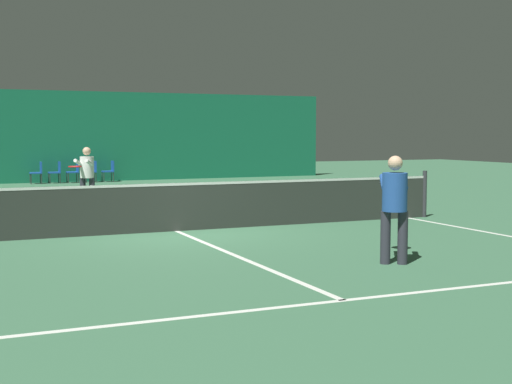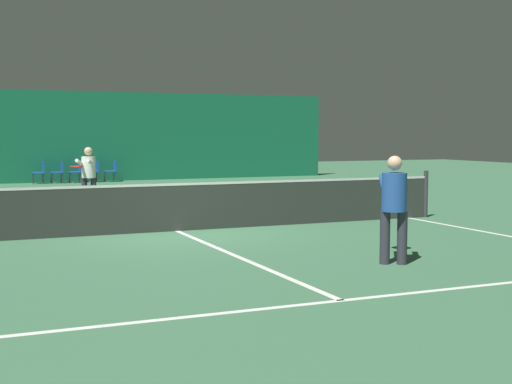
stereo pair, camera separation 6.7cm
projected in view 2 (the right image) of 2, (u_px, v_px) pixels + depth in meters
ground_plane at (177, 231)px, 14.04m from camera, size 60.00×60.00×0.00m
backdrop_curtain at (61, 137)px, 28.10m from camera, size 23.00×0.12×3.61m
court_line_baseline_far at (77, 188)px, 24.93m from camera, size 11.00×0.10×0.00m
court_line_service_far at (110, 202)px, 19.90m from camera, size 8.25×0.10×0.00m
court_line_service_near at (341, 300)px, 8.19m from camera, size 8.25×0.10×0.00m
court_line_sideline_right at (409, 218)px, 16.22m from camera, size 0.10×23.80×0.00m
court_line_centre at (177, 231)px, 14.04m from camera, size 0.10×12.80×0.00m
tennis_net at (177, 205)px, 14.00m from camera, size 12.00×0.10×1.07m
player_near at (394, 201)px, 10.45m from camera, size 0.96×1.32×1.60m
player_far at (88, 172)px, 18.51m from camera, size 0.92×1.31×1.57m
courtside_chair_0 at (40, 171)px, 27.36m from camera, size 0.44×0.44×0.84m
courtside_chair_1 at (59, 171)px, 27.63m from camera, size 0.44×0.44×0.84m
courtside_chair_2 at (77, 170)px, 27.91m from camera, size 0.44×0.44×0.84m
courtside_chair_3 at (95, 170)px, 28.18m from camera, size 0.44×0.44×0.84m
courtside_chair_4 at (112, 170)px, 28.45m from camera, size 0.44×0.44×0.84m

